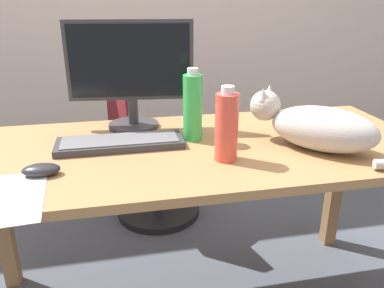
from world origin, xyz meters
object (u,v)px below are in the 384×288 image
Objects in this scene: computer_mouse at (41,170)px; spray_bottle at (227,126)px; cat at (317,126)px; water_bottle at (193,107)px; monitor at (131,71)px; office_chair at (148,152)px; keyboard at (120,143)px.

spray_bottle is (0.57, 0.01, 0.09)m from computer_mouse.
cat is 1.90× the size of spray_bottle.
spray_bottle reaches higher than cat.
monitor is at bearing 137.42° from water_bottle.
monitor is 4.36× the size of computer_mouse.
office_chair is at bearing 120.08° from cat.
monitor is at bearing 124.79° from spray_bottle.
spray_bottle is (0.33, -0.19, 0.10)m from keyboard.
computer_mouse is (-0.24, -0.19, 0.00)m from keyboard.
water_bottle is at bearing 3.41° from keyboard.
spray_bottle is (0.27, -0.39, -0.11)m from monitor.
monitor is 1.83× the size of water_bottle.
spray_bottle is at bearing 0.55° from computer_mouse.
water_bottle is (0.26, 0.02, 0.11)m from keyboard.
monitor is (-0.10, -0.51, 0.55)m from office_chair.
keyboard is 0.68m from cat.
cat reaches higher than keyboard.
monitor is 0.49m from spray_bottle.
keyboard is 0.96× the size of cat.
monitor reaches higher than spray_bottle.
cat is (0.66, -0.16, 0.07)m from keyboard.
monitor reaches higher than keyboard.
office_chair is at bearing 77.72° from keyboard.
spray_bottle is at bearing -174.79° from cat.
cat is 1.74× the size of water_bottle.
water_bottle is at bearing -42.58° from monitor.
water_bottle is at bearing 108.24° from spray_bottle.
monitor is 1.09× the size of keyboard.
office_chair reaches higher than keyboard.
keyboard is 0.30m from computer_mouse.
keyboard is at bearing 150.59° from spray_bottle.
monitor is at bearing 53.15° from computer_mouse.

